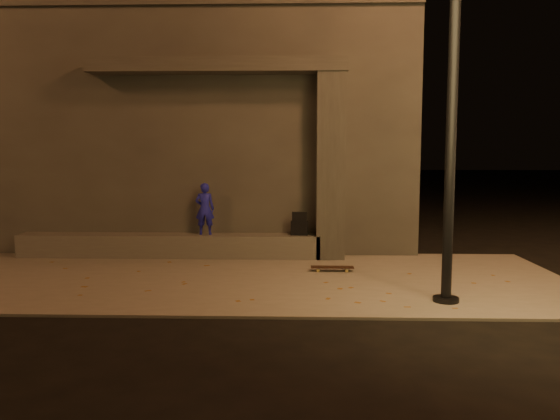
{
  "coord_description": "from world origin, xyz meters",
  "views": [
    {
      "loc": [
        1.04,
        -6.94,
        2.12
      ],
      "look_at": [
        0.77,
        2.0,
        1.17
      ],
      "focal_mm": 35.0,
      "sensor_mm": 36.0,
      "label": 1
    }
  ],
  "objects_px": {
    "skateboarder": "(205,209)",
    "skateboard": "(332,268)",
    "street_lamp_0": "(455,11)",
    "column": "(330,167)",
    "backpack": "(299,227)"
  },
  "relations": [
    {
      "from": "column",
      "to": "backpack",
      "type": "bearing_deg",
      "value": -180.0
    },
    {
      "from": "skateboard",
      "to": "street_lamp_0",
      "type": "xyz_separation_m",
      "value": [
        1.46,
        -1.9,
        3.87
      ]
    },
    {
      "from": "street_lamp_0",
      "to": "skateboarder",
      "type": "bearing_deg",
      "value": 140.99
    },
    {
      "from": "skateboarder",
      "to": "backpack",
      "type": "height_order",
      "value": "skateboarder"
    },
    {
      "from": "backpack",
      "to": "skateboard",
      "type": "bearing_deg",
      "value": -61.81
    },
    {
      "from": "skateboard",
      "to": "street_lamp_0",
      "type": "relative_size",
      "value": 0.11
    },
    {
      "from": "skateboarder",
      "to": "backpack",
      "type": "relative_size",
      "value": 2.19
    },
    {
      "from": "column",
      "to": "skateboarder",
      "type": "distance_m",
      "value": 2.62
    },
    {
      "from": "backpack",
      "to": "street_lamp_0",
      "type": "relative_size",
      "value": 0.07
    },
    {
      "from": "backpack",
      "to": "street_lamp_0",
      "type": "height_order",
      "value": "street_lamp_0"
    },
    {
      "from": "street_lamp_0",
      "to": "column",
      "type": "bearing_deg",
      "value": 114.35
    },
    {
      "from": "skateboarder",
      "to": "skateboard",
      "type": "relative_size",
      "value": 1.37
    },
    {
      "from": "column",
      "to": "skateboarder",
      "type": "xyz_separation_m",
      "value": [
        -2.48,
        0.0,
        -0.84
      ]
    },
    {
      "from": "column",
      "to": "skateboarder",
      "type": "bearing_deg",
      "value": 180.0
    },
    {
      "from": "column",
      "to": "backpack",
      "type": "relative_size",
      "value": 7.67
    }
  ]
}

